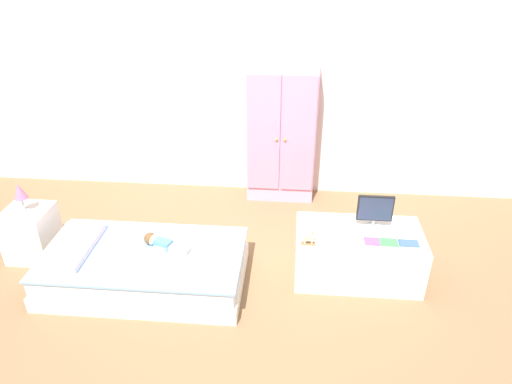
{
  "coord_description": "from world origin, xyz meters",
  "views": [
    {
      "loc": [
        0.35,
        -2.8,
        2.38
      ],
      "look_at": [
        0.07,
        0.42,
        0.58
      ],
      "focal_mm": 32.34,
      "sensor_mm": 36.0,
      "label": 1
    }
  ],
  "objects_px": {
    "doll": "(158,242)",
    "book_green": "(389,242)",
    "table_lamp": "(20,192)",
    "rocking_horse_toy": "(310,237)",
    "book_purple": "(372,241)",
    "tv_monitor": "(375,210)",
    "book_blue": "(409,243)",
    "tv_stand": "(357,254)",
    "wardrobe": "(281,133)",
    "bed": "(145,267)",
    "nightstand": "(31,233)"
  },
  "relations": [
    {
      "from": "nightstand",
      "to": "wardrobe",
      "type": "distance_m",
      "value": 2.4
    },
    {
      "from": "book_purple",
      "to": "bed",
      "type": "bearing_deg",
      "value": -176.35
    },
    {
      "from": "book_purple",
      "to": "book_green",
      "type": "relative_size",
      "value": 0.84
    },
    {
      "from": "table_lamp",
      "to": "nightstand",
      "type": "bearing_deg",
      "value": -90.0
    },
    {
      "from": "nightstand",
      "to": "wardrobe",
      "type": "height_order",
      "value": "wardrobe"
    },
    {
      "from": "table_lamp",
      "to": "tv_stand",
      "type": "xyz_separation_m",
      "value": [
        2.68,
        -0.03,
        -0.4
      ]
    },
    {
      "from": "wardrobe",
      "to": "rocking_horse_toy",
      "type": "relative_size",
      "value": 10.78
    },
    {
      "from": "book_blue",
      "to": "book_purple",
      "type": "bearing_deg",
      "value": 180.0
    },
    {
      "from": "wardrobe",
      "to": "rocking_horse_toy",
      "type": "xyz_separation_m",
      "value": [
        0.27,
        -1.41,
        -0.23
      ]
    },
    {
      "from": "wardrobe",
      "to": "tv_stand",
      "type": "relative_size",
      "value": 1.45
    },
    {
      "from": "book_blue",
      "to": "doll",
      "type": "bearing_deg",
      "value": -179.61
    },
    {
      "from": "tv_stand",
      "to": "book_blue",
      "type": "xyz_separation_m",
      "value": [
        0.34,
        -0.12,
        0.21
      ]
    },
    {
      "from": "bed",
      "to": "table_lamp",
      "type": "height_order",
      "value": "table_lamp"
    },
    {
      "from": "bed",
      "to": "doll",
      "type": "height_order",
      "value": "doll"
    },
    {
      "from": "doll",
      "to": "tv_monitor",
      "type": "relative_size",
      "value": 1.41
    },
    {
      "from": "wardrobe",
      "to": "tv_stand",
      "type": "xyz_separation_m",
      "value": [
        0.66,
        -1.22,
        -0.5
      ]
    },
    {
      "from": "nightstand",
      "to": "tv_monitor",
      "type": "distance_m",
      "value": 2.81
    },
    {
      "from": "doll",
      "to": "book_green",
      "type": "bearing_deg",
      "value": 0.42
    },
    {
      "from": "doll",
      "to": "tv_monitor",
      "type": "distance_m",
      "value": 1.68
    },
    {
      "from": "doll",
      "to": "bed",
      "type": "bearing_deg",
      "value": -134.39
    },
    {
      "from": "doll",
      "to": "rocking_horse_toy",
      "type": "bearing_deg",
      "value": -2.49
    },
    {
      "from": "book_green",
      "to": "tv_monitor",
      "type": "bearing_deg",
      "value": 112.69
    },
    {
      "from": "tv_monitor",
      "to": "wardrobe",
      "type": "bearing_deg",
      "value": 123.99
    },
    {
      "from": "table_lamp",
      "to": "tv_stand",
      "type": "height_order",
      "value": "table_lamp"
    },
    {
      "from": "tv_stand",
      "to": "tv_monitor",
      "type": "bearing_deg",
      "value": 40.91
    },
    {
      "from": "table_lamp",
      "to": "book_blue",
      "type": "distance_m",
      "value": 3.03
    },
    {
      "from": "tv_monitor",
      "to": "book_green",
      "type": "xyz_separation_m",
      "value": [
        0.09,
        -0.21,
        -0.15
      ]
    },
    {
      "from": "tv_monitor",
      "to": "book_blue",
      "type": "height_order",
      "value": "tv_monitor"
    },
    {
      "from": "wardrobe",
      "to": "tv_monitor",
      "type": "xyz_separation_m",
      "value": [
        0.76,
        -1.13,
        -0.14
      ]
    },
    {
      "from": "rocking_horse_toy",
      "to": "wardrobe",
      "type": "bearing_deg",
      "value": 100.81
    },
    {
      "from": "tv_monitor",
      "to": "book_green",
      "type": "bearing_deg",
      "value": -67.31
    },
    {
      "from": "bed",
      "to": "table_lamp",
      "type": "relative_size",
      "value": 6.22
    },
    {
      "from": "wardrobe",
      "to": "book_purple",
      "type": "bearing_deg",
      "value": -61.55
    },
    {
      "from": "book_purple",
      "to": "table_lamp",
      "type": "bearing_deg",
      "value": 176.79
    },
    {
      "from": "tv_monitor",
      "to": "book_green",
      "type": "distance_m",
      "value": 0.27
    },
    {
      "from": "table_lamp",
      "to": "book_purple",
      "type": "height_order",
      "value": "table_lamp"
    },
    {
      "from": "bed",
      "to": "book_blue",
      "type": "distance_m",
      "value": 2.0
    },
    {
      "from": "wardrobe",
      "to": "bed",
      "type": "bearing_deg",
      "value": -124.11
    },
    {
      "from": "bed",
      "to": "table_lamp",
      "type": "distance_m",
      "value": 1.17
    },
    {
      "from": "nightstand",
      "to": "rocking_horse_toy",
      "type": "relative_size",
      "value": 3.37
    },
    {
      "from": "bed",
      "to": "doll",
      "type": "bearing_deg",
      "value": 45.61
    },
    {
      "from": "bed",
      "to": "tv_stand",
      "type": "distance_m",
      "value": 1.66
    },
    {
      "from": "doll",
      "to": "tv_monitor",
      "type": "xyz_separation_m",
      "value": [
        1.65,
        0.23,
        0.24
      ]
    },
    {
      "from": "rocking_horse_toy",
      "to": "book_blue",
      "type": "height_order",
      "value": "rocking_horse_toy"
    },
    {
      "from": "bed",
      "to": "table_lamp",
      "type": "xyz_separation_m",
      "value": [
        -1.04,
        0.26,
        0.47
      ]
    },
    {
      "from": "table_lamp",
      "to": "rocking_horse_toy",
      "type": "bearing_deg",
      "value": -5.41
    },
    {
      "from": "bed",
      "to": "book_green",
      "type": "xyz_separation_m",
      "value": [
        1.83,
        0.11,
        0.27
      ]
    },
    {
      "from": "book_purple",
      "to": "book_green",
      "type": "xyz_separation_m",
      "value": [
        0.12,
        0.0,
        -0.0
      ]
    },
    {
      "from": "rocking_horse_toy",
      "to": "doll",
      "type": "bearing_deg",
      "value": 177.51
    },
    {
      "from": "wardrobe",
      "to": "book_purple",
      "type": "relative_size",
      "value": 12.57
    }
  ]
}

